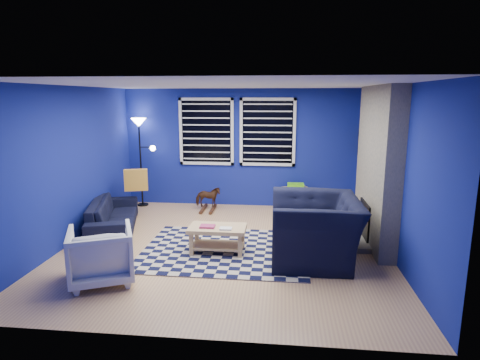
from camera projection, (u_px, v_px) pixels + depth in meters
The scene contains 18 objects.
floor at pixel (226, 246), 6.36m from camera, with size 5.00×5.00×0.00m, color tan.
ceiling at pixel (224, 85), 5.85m from camera, with size 5.00×5.00×0.00m, color white.
wall_back at pixel (242, 148), 8.54m from camera, with size 5.00×5.00×0.00m, color navy.
wall_left at pixel (69, 166), 6.37m from camera, with size 5.00×5.00×0.00m, color navy.
wall_right at pixel (394, 172), 5.85m from camera, with size 5.00×5.00×0.00m, color navy.
fireplace at pixel (376, 169), 6.36m from camera, with size 0.65×2.00×2.50m.
window_left at pixel (206, 132), 8.51m from camera, with size 1.17×0.06×1.42m.
window_right at pixel (268, 132), 8.38m from camera, with size 1.17×0.06×1.42m.
tv at pixel (364, 146), 7.77m from camera, with size 0.07×1.00×0.58m.
rug at pixel (225, 250), 6.19m from camera, with size 2.50×2.00×0.02m, color black.
sofa at pixel (114, 215), 7.10m from camera, with size 0.73×1.86×0.54m, color black.
armchair_big at pixel (315, 229), 5.78m from camera, with size 1.23×1.41×0.92m, color black.
armchair_bent at pixel (101, 255), 5.09m from camera, with size 0.76×0.79×0.72m, color gray.
rocking_horse at pixel (208, 197), 8.31m from camera, with size 0.52×0.24×0.44m, color #432415.
coffee_table at pixel (217, 234), 6.05m from camera, with size 0.86×0.50×0.43m.
cabinet at pixel (295, 198), 8.38m from camera, with size 0.67×0.57×0.56m.
floor_lamp at pixel (140, 134), 8.46m from camera, with size 0.51×0.32×1.89m.
throw_pillow at pixel (136, 180), 7.74m from camera, with size 0.44×0.13×0.42m, color gold.
Camera 1 is at (0.86, -5.96, 2.32)m, focal length 30.00 mm.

